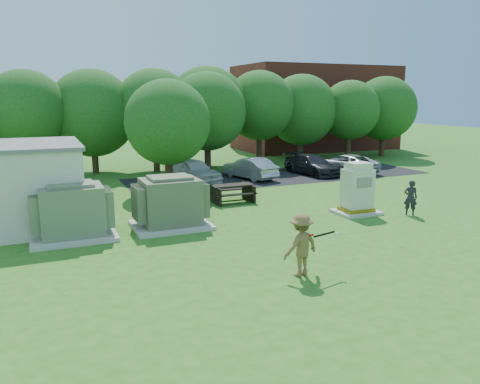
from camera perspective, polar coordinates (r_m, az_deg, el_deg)
name	(u,v)px	position (r m, az deg, el deg)	size (l,w,h in m)	color
ground	(287,251)	(16.02, 5.71, -7.22)	(120.00, 120.00, 0.00)	#2D6619
brick_building	(315,108)	(47.60, 9.14, 10.08)	(15.00, 8.00, 8.00)	maroon
parking_strip	(281,176)	(30.80, 4.99, 1.95)	(20.00, 6.00, 0.01)	#232326
transformer_left	(72,212)	(18.24, -19.78, -2.35)	(3.00, 2.40, 2.07)	beige
transformer_right	(170,203)	(18.79, -8.48, -1.38)	(3.00, 2.40, 2.07)	beige
generator_cabinet	(357,191)	(21.39, 14.09, 0.07)	(1.88, 1.54, 2.29)	beige
picnic_table	(232,191)	(23.06, -0.96, 0.10)	(2.07, 1.55, 0.88)	black
batter	(301,245)	(13.72, 7.43, -6.43)	(1.20, 0.69, 1.86)	brown
person_by_generator	(411,198)	(21.84, 20.08, -0.65)	(0.57, 0.37, 1.56)	black
person_at_picnic	(197,191)	(22.35, -5.28, 0.16)	(0.72, 0.56, 1.47)	#D67191
car_white	(194,171)	(28.45, -5.68, 2.61)	(1.73, 4.29, 1.46)	silver
car_silver_a	(250,168)	(29.66, 1.20, 2.93)	(1.43, 4.10, 1.35)	#B3B3B8
car_dark	(312,165)	(31.69, 8.75, 3.32)	(1.84, 4.52, 1.31)	black
car_silver_b	(346,163)	(32.80, 12.76, 3.42)	(2.13, 4.61, 1.28)	#B7B8BC
batting_equipment	(323,234)	(13.85, 10.14, -5.12)	(1.02, 0.27, 0.12)	black
tree_row	(180,111)	(33.05, -7.28, 9.79)	(41.30, 13.30, 7.30)	#47301E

